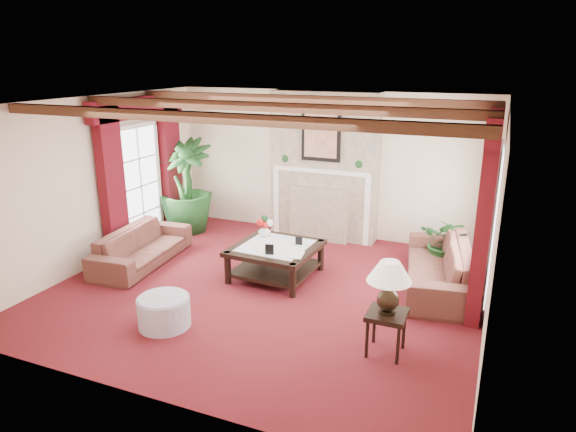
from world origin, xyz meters
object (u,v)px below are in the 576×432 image
at_px(sofa_left, 142,241).
at_px(potted_palm, 187,206).
at_px(coffee_table, 276,261).
at_px(sofa_right, 439,259).
at_px(ottoman, 164,312).
at_px(side_table, 386,333).

bearing_deg(sofa_left, potted_palm, 2.59).
bearing_deg(potted_palm, sofa_left, -82.17).
bearing_deg(sofa_left, coffee_table, -86.47).
relative_size(sofa_right, ottoman, 3.52).
xyz_separation_m(sofa_right, potted_palm, (-4.85, 0.78, 0.07)).
height_order(sofa_right, coffee_table, sofa_right).
height_order(potted_palm, side_table, potted_palm).
bearing_deg(sofa_left, ottoman, -140.76).
distance_m(sofa_right, ottoman, 3.97).
bearing_deg(potted_palm, sofa_right, -9.11).
bearing_deg(coffee_table, sofa_right, 16.53).
distance_m(potted_palm, side_table, 5.35).
height_order(coffee_table, ottoman, coffee_table).
bearing_deg(coffee_table, ottoman, -106.55).
bearing_deg(sofa_right, side_table, -17.79).
height_order(sofa_left, sofa_right, sofa_right).
bearing_deg(ottoman, potted_palm, 118.64).
height_order(side_table, ottoman, side_table).
height_order(sofa_right, potted_palm, potted_palm).
xyz_separation_m(sofa_left, side_table, (4.29, -1.14, -0.13)).
relative_size(potted_palm, side_table, 3.74).
bearing_deg(potted_palm, side_table, -32.21).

